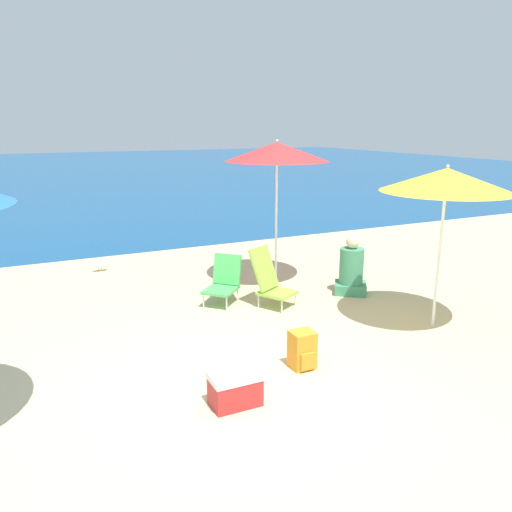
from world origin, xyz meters
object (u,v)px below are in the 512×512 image
beach_chair_green (224,280)px  seagull (100,264)px  beach_umbrella_red (277,152)px  backpack_orange (302,350)px  beach_umbrella_yellow (446,180)px  beach_chair_lime (270,279)px  cooler_box (235,388)px  person_seated_near (351,270)px

beach_chair_green → seagull: 2.78m
beach_umbrella_red → backpack_orange: 3.51m
beach_umbrella_yellow → backpack_orange: beach_umbrella_yellow is taller
beach_umbrella_yellow → backpack_orange: (-2.12, -0.27, -1.67)m
beach_umbrella_yellow → seagull: size_ratio=7.65×
backpack_orange → beach_chair_lime: bearing=73.5°
beach_chair_green → cooler_box: (-0.94, -2.62, -0.17)m
beach_chair_green → backpack_orange: bearing=-45.1°
backpack_orange → seagull: size_ratio=1.52×
beach_umbrella_yellow → person_seated_near: (-0.20, 1.51, -1.51)m
person_seated_near → beach_chair_lime: bearing=121.6°
backpack_orange → seagull: 4.85m
beach_chair_green → backpack_orange: (-0.00, -2.25, -0.13)m
beach_umbrella_red → backpack_orange: (-1.11, -2.73, -1.91)m
beach_umbrella_yellow → beach_chair_lime: beach_umbrella_yellow is taller
person_seated_near → seagull: 4.37m
beach_chair_lime → cooler_box: beach_chair_lime is taller
beach_chair_lime → beach_umbrella_red: bearing=28.2°
backpack_orange → cooler_box: (-0.93, -0.36, -0.04)m
beach_umbrella_yellow → cooler_box: (-3.05, -0.64, -1.71)m
backpack_orange → person_seated_near: bearing=43.1°
seagull → backpack_orange: bearing=-73.4°
beach_umbrella_yellow → seagull: bearing=128.7°
beach_umbrella_yellow → beach_umbrella_red: beach_umbrella_red is taller
beach_chair_lime → backpack_orange: size_ratio=2.04×
beach_chair_lime → person_seated_near: 1.36m
beach_umbrella_yellow → person_seated_near: 2.15m
beach_umbrella_red → cooler_box: 4.19m
backpack_orange → beach_umbrella_red: bearing=67.9°
cooler_box → person_seated_near: bearing=37.1°
beach_umbrella_yellow → backpack_orange: size_ratio=5.05×
backpack_orange → beach_chair_green: bearing=89.9°
beach_chair_green → cooler_box: 2.78m
cooler_box → seagull: bearing=95.2°
backpack_orange → cooler_box: bearing=-158.6°
beach_umbrella_yellow → seagull: beach_umbrella_yellow is taller
beach_chair_lime → person_seated_near: (1.36, -0.07, -0.02)m
beach_chair_lime → backpack_orange: beach_chair_lime is taller
beach_umbrella_red → beach_umbrella_yellow: bearing=-67.7°
beach_chair_green → seagull: beach_chair_green is taller
person_seated_near → beach_chair_green: bearing=110.9°
person_seated_near → seagull: (-3.30, 2.86, -0.22)m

